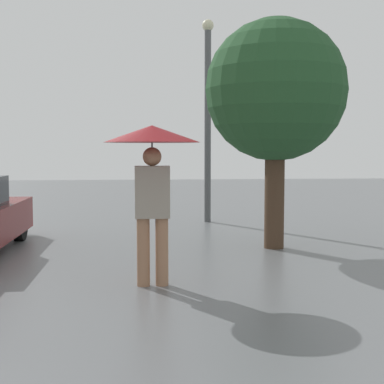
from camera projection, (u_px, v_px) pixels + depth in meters
The scene contains 3 objects.
pedestrian at pixel (152, 157), 6.61m from camera, with size 1.20×1.20×2.01m.
tree at pixel (276, 92), 9.11m from camera, with size 2.42×2.42×3.94m.
street_lamp at pixel (208, 111), 12.53m from camera, with size 0.27×0.27×4.73m.
Camera 1 is at (-0.17, -0.98, 1.70)m, focal length 50.00 mm.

